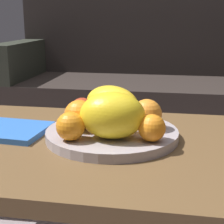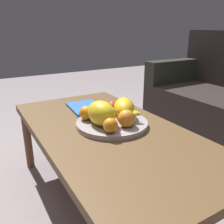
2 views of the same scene
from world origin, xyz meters
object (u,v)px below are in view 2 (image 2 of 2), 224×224
(orange_front, at_px, (126,118))
(melon_large_front, at_px, (124,108))
(orange_left, at_px, (101,109))
(coffee_table, at_px, (109,137))
(orange_right, at_px, (86,113))
(apple_front, at_px, (113,107))
(fruit_bowl, at_px, (112,124))
(melon_smaller_beside, at_px, (101,113))
(magazine, at_px, (85,107))
(orange_back, at_px, (110,125))
(banana_bunch, at_px, (126,114))

(orange_front, bearing_deg, melon_large_front, 152.42)
(orange_left, bearing_deg, coffee_table, -10.00)
(orange_right, bearing_deg, apple_front, 94.53)
(fruit_bowl, bearing_deg, melon_smaller_beside, -79.18)
(melon_smaller_beside, relative_size, orange_front, 2.00)
(magazine, bearing_deg, orange_front, 8.57)
(melon_large_front, distance_m, orange_back, 0.20)
(melon_smaller_beside, bearing_deg, magazine, 169.30)
(orange_front, distance_m, orange_back, 0.10)
(fruit_bowl, height_order, melon_smaller_beside, melon_smaller_beside)
(orange_front, distance_m, orange_right, 0.22)
(melon_large_front, bearing_deg, orange_front, -27.58)
(orange_front, bearing_deg, magazine, -175.94)
(orange_right, xyz_separation_m, magazine, (-0.23, 0.10, -0.05))
(melon_large_front, xyz_separation_m, banana_bunch, (0.03, -0.01, -0.02))
(orange_left, xyz_separation_m, magazine, (-0.23, 0.01, -0.06))
(magazine, bearing_deg, fruit_bowl, 5.14)
(banana_bunch, height_order, magazine, banana_bunch)
(melon_large_front, height_order, orange_right, melon_large_front)
(melon_smaller_beside, bearing_deg, fruit_bowl, 100.82)
(coffee_table, relative_size, orange_back, 18.72)
(banana_bunch, bearing_deg, fruit_bowl, -104.14)
(orange_left, distance_m, magazine, 0.24)
(magazine, bearing_deg, melon_large_front, 20.11)
(apple_front, bearing_deg, fruit_bowl, -31.79)
(coffee_table, distance_m, melon_large_front, 0.17)
(fruit_bowl, height_order, magazine, fruit_bowl)
(melon_smaller_beside, height_order, magazine, melon_smaller_beside)
(orange_right, relative_size, magazine, 0.29)
(fruit_bowl, bearing_deg, apple_front, 148.21)
(banana_bunch, bearing_deg, apple_front, -175.44)
(coffee_table, bearing_deg, orange_front, 41.57)
(orange_front, distance_m, banana_bunch, 0.09)
(fruit_bowl, distance_m, melon_smaller_beside, 0.10)
(apple_front, distance_m, magazine, 0.24)
(orange_front, relative_size, orange_back, 1.21)
(magazine, bearing_deg, orange_back, -4.74)
(fruit_bowl, relative_size, melon_large_front, 2.07)
(melon_large_front, xyz_separation_m, orange_left, (-0.07, -0.10, -0.01))
(coffee_table, distance_m, banana_bunch, 0.15)
(orange_right, bearing_deg, melon_large_front, 68.58)
(apple_front, bearing_deg, magazine, -163.48)
(orange_back, bearing_deg, coffee_table, 155.93)
(magazine, bearing_deg, banana_bunch, 16.98)
(magazine, bearing_deg, apple_front, 21.03)
(melon_large_front, distance_m, orange_left, 0.12)
(orange_front, relative_size, banana_bunch, 0.52)
(apple_front, relative_size, magazine, 0.28)
(orange_left, xyz_separation_m, apple_front, (-0.01, 0.08, -0.01))
(banana_bunch, distance_m, magazine, 0.35)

